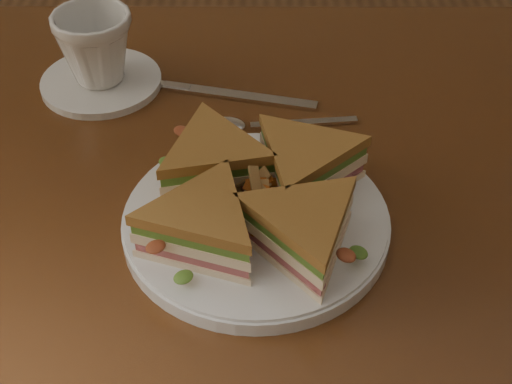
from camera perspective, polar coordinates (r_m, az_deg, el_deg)
table at (r=0.85m, az=2.23°, el=-4.14°), size 1.20×0.80×0.75m
plate at (r=0.73m, az=-0.00°, el=-2.44°), size 0.27×0.27×0.02m
sandwich_wedges at (r=0.70m, az=0.00°, el=-0.30°), size 0.29×0.29×0.06m
crisps_mound at (r=0.70m, az=0.00°, el=-0.54°), size 0.09×0.09×0.05m
spoon at (r=0.86m, az=-0.92°, el=5.34°), size 0.18×0.04×0.01m
knife at (r=0.91m, az=-2.26°, el=7.80°), size 0.21×0.06×0.00m
saucer at (r=0.95m, az=-12.26°, el=8.61°), size 0.15×0.15×0.01m
coffee_cup at (r=0.93m, az=-12.72°, el=11.21°), size 0.12×0.12×0.09m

